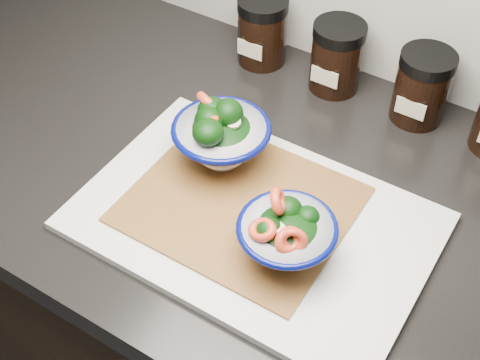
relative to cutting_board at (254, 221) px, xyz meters
The scene contains 8 objects.
countertop 0.10m from the cutting_board, 49.52° to the left, with size 3.50×0.60×0.04m, color black.
cutting_board is the anchor object (origin of this frame).
bamboo_mat 0.03m from the cutting_board, 160.72° to the left, with size 0.28×0.24×0.00m, color olive.
bowl_left 0.13m from the cutting_board, 145.20° to the left, with size 0.14×0.14×0.10m.
bowl_right 0.09m from the cutting_board, 27.17° to the right, with size 0.12×0.12×0.10m.
spice_jar_a 0.36m from the cutting_board, 119.21° to the left, with size 0.08×0.08×0.11m.
spice_jar_b 0.32m from the cutting_board, 97.62° to the left, with size 0.08×0.08×0.11m.
spice_jar_c 0.33m from the cutting_board, 72.84° to the left, with size 0.08×0.08×0.11m.
Camera 1 is at (0.22, 0.89, 1.57)m, focal length 50.00 mm.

